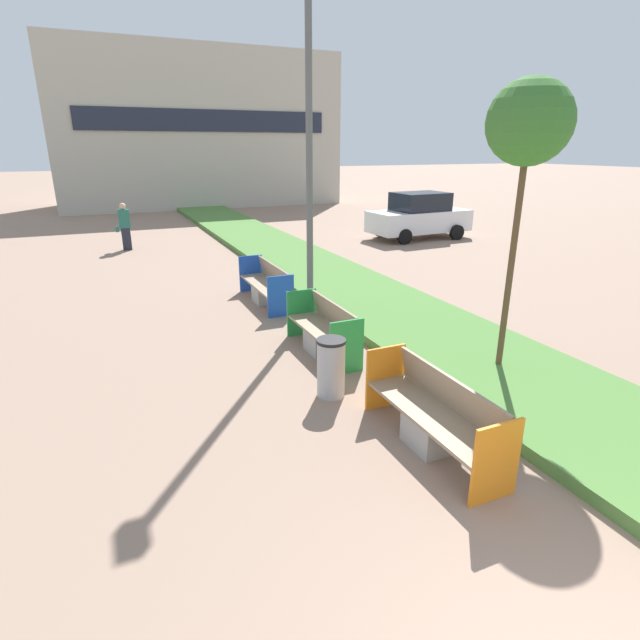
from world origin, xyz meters
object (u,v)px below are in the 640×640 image
(litter_bin, at_px, (331,368))
(street_lamp_post, at_px, (309,112))
(bench_green_frame, at_px, (324,333))
(bench_orange_frame, at_px, (434,419))
(parked_car_distant, at_px, (419,216))
(sapling_tree_near, at_px, (529,125))
(bench_blue_frame, at_px, (266,287))
(pedestrian_walking, at_px, (125,226))

(litter_bin, bearing_deg, street_lamp_post, 71.81)
(bench_green_frame, relative_size, street_lamp_post, 0.26)
(bench_orange_frame, relative_size, parked_car_distant, 0.54)
(bench_green_frame, distance_m, parked_car_distant, 12.80)
(sapling_tree_near, bearing_deg, parked_car_distant, 61.42)
(bench_orange_frame, relative_size, bench_blue_frame, 0.97)
(pedestrian_walking, bearing_deg, sapling_tree_near, -70.21)
(litter_bin, height_order, parked_car_distant, parked_car_distant)
(bench_blue_frame, distance_m, sapling_tree_near, 6.89)
(bench_blue_frame, relative_size, parked_car_distant, 0.56)
(bench_green_frame, xyz_separation_m, street_lamp_post, (0.61, 2.11, 3.91))
(bench_green_frame, distance_m, street_lamp_post, 4.49)
(litter_bin, bearing_deg, pedestrian_walking, 98.72)
(litter_bin, bearing_deg, bench_blue_frame, 83.02)
(street_lamp_post, bearing_deg, parked_car_distant, 42.81)
(bench_orange_frame, distance_m, pedestrian_walking, 15.38)
(street_lamp_post, relative_size, parked_car_distant, 1.82)
(sapling_tree_near, distance_m, parked_car_distant, 13.46)
(bench_green_frame, distance_m, pedestrian_walking, 12.08)
(bench_green_frame, distance_m, litter_bin, 1.74)
(bench_green_frame, relative_size, bench_blue_frame, 0.86)
(bench_green_frame, height_order, parked_car_distant, parked_car_distant)
(bench_orange_frame, bearing_deg, litter_bin, 109.40)
(litter_bin, relative_size, pedestrian_walking, 0.54)
(litter_bin, relative_size, parked_car_distant, 0.22)
(pedestrian_walking, bearing_deg, bench_blue_frame, -72.27)
(bench_green_frame, xyz_separation_m, bench_blue_frame, (0.00, 3.42, 0.01))
(bench_blue_frame, bearing_deg, pedestrian_walking, 107.73)
(bench_blue_frame, bearing_deg, bench_green_frame, -90.07)
(bench_orange_frame, distance_m, litter_bin, 1.86)
(parked_car_distant, bearing_deg, bench_green_frame, -135.06)
(parked_car_distant, bearing_deg, street_lamp_post, -140.12)
(sapling_tree_near, relative_size, parked_car_distant, 1.07)
(street_lamp_post, bearing_deg, sapling_tree_near, -67.83)
(bench_orange_frame, bearing_deg, street_lamp_post, 83.65)
(bench_green_frame, height_order, bench_blue_frame, same)
(bench_blue_frame, relative_size, litter_bin, 2.58)
(bench_blue_frame, xyz_separation_m, street_lamp_post, (0.61, -1.31, 3.90))
(litter_bin, distance_m, sapling_tree_near, 4.53)
(bench_green_frame, bearing_deg, bench_blue_frame, 89.93)
(litter_bin, relative_size, street_lamp_post, 0.12)
(litter_bin, bearing_deg, bench_orange_frame, -70.60)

